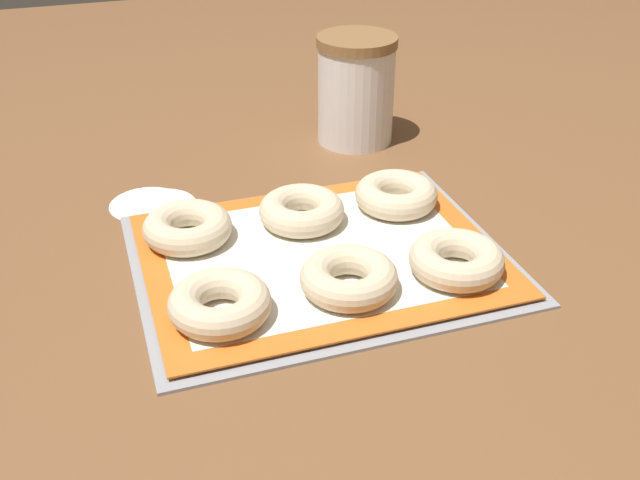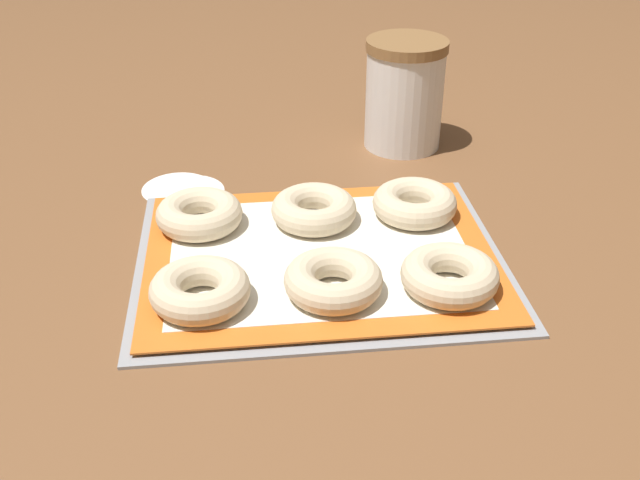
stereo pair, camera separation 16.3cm
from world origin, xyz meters
The scene contains 12 objects.
ground_plane centered at (0.00, 0.00, 0.00)m, with size 2.80×2.80×0.00m, color brown.
baking_tray centered at (-0.01, -0.01, 0.00)m, with size 0.45×0.36×0.01m.
baking_mat centered at (-0.01, -0.01, 0.01)m, with size 0.42×0.34×0.00m.
bagel_front_left centered at (-0.16, -0.10, 0.03)m, with size 0.11×0.11×0.04m.
bagel_front_center centered at (-0.01, -0.09, 0.03)m, with size 0.11×0.11×0.04m.
bagel_front_right centered at (0.12, -0.10, 0.03)m, with size 0.11×0.11×0.04m.
bagel_back_left centered at (-0.16, 0.08, 0.03)m, with size 0.11×0.11×0.04m.
bagel_back_center centered at (-0.01, 0.07, 0.03)m, with size 0.11×0.11×0.04m.
bagel_back_right centered at (0.12, 0.07, 0.03)m, with size 0.11×0.11×0.04m.
flour_canister centered at (0.16, 0.32, 0.09)m, with size 0.13×0.13×0.17m.
flour_patch_near centered at (-0.18, 0.20, 0.00)m, with size 0.10×0.11×0.00m.
flour_patch_far centered at (-0.20, 0.21, 0.00)m, with size 0.10×0.11×0.00m.
Camera 1 is at (-0.26, -0.74, 0.50)m, focal length 42.00 mm.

